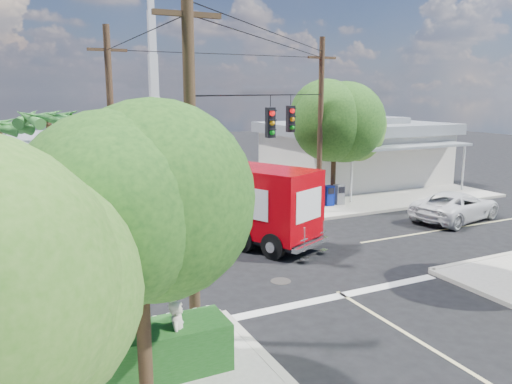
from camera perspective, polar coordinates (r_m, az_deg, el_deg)
ground at (r=19.70m, az=2.56°, el=-7.31°), size 120.00×120.00×0.00m
sidewalk_ne at (r=34.28m, az=9.94°, el=0.65°), size 14.12×14.12×0.14m
road_markings at (r=18.49m, az=4.75°, el=-8.59°), size 32.00×32.00×0.01m
building_ne at (r=35.77m, az=11.16°, el=4.69°), size 11.80×10.20×4.50m
radio_tower at (r=37.62m, az=-11.53°, el=10.06°), size 0.80×0.80×17.00m
tree_sw_front at (r=9.28m, az=-13.26°, el=-1.08°), size 3.88×3.78×6.03m
tree_ne_front at (r=28.27m, az=9.07°, el=8.06°), size 4.21×4.14×6.66m
tree_ne_back at (r=31.60m, az=10.64°, el=7.27°), size 3.77×3.66×5.82m
palm_nw_front at (r=23.98m, az=-22.62°, el=7.46°), size 3.01×3.08×5.59m
utility_poles at (r=19.52m, az=-3.70°, el=6.54°), size 12.00×10.68×9.00m
picket_fence at (r=12.22m, az=-18.43°, el=-16.57°), size 5.94×0.06×1.00m
hedge_sw at (r=11.49m, az=-18.91°, el=-18.42°), size 6.20×1.20×1.10m
vending_boxes at (r=27.93m, az=8.27°, el=-0.40°), size 1.90×0.50×1.10m
delivery_truck at (r=21.25m, az=-1.73°, el=-1.25°), size 5.20×7.83×3.29m
parked_car at (r=26.88m, az=21.90°, el=-1.47°), size 5.65×3.53×1.46m
pedestrian at (r=11.51m, az=-8.83°, el=-16.11°), size 0.67×0.75×1.72m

